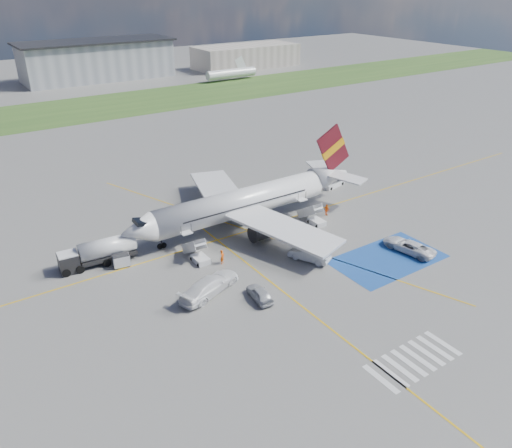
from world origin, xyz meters
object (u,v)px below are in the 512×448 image
(belt_loader, at_px, (334,185))
(van_white_a, at_px, (409,244))
(airliner, at_px, (250,201))
(fuel_tanker, at_px, (98,254))
(van_white_b, at_px, (210,283))
(gpu_cart, at_px, (121,261))
(car_silver_a, at_px, (260,293))
(car_silver_b, at_px, (309,254))

(belt_loader, relative_size, van_white_a, 0.92)
(airliner, distance_m, fuel_tanker, 21.47)
(airliner, xyz_separation_m, van_white_b, (-13.29, -12.13, -2.17))
(gpu_cart, bearing_deg, car_silver_a, -46.69)
(car_silver_a, height_order, van_white_b, van_white_b)
(belt_loader, bearing_deg, car_silver_a, -157.60)
(van_white_b, bearing_deg, fuel_tanker, 11.35)
(van_white_a, distance_m, van_white_b, 26.09)
(belt_loader, height_order, car_silver_a, car_silver_a)
(car_silver_a, distance_m, van_white_a, 21.62)
(car_silver_a, height_order, car_silver_b, car_silver_b)
(gpu_cart, bearing_deg, van_white_a, -18.45)
(airliner, xyz_separation_m, fuel_tanker, (-21.35, 0.78, -2.09))
(car_silver_b, distance_m, van_white_a, 12.96)
(van_white_b, bearing_deg, gpu_cart, 8.71)
(belt_loader, height_order, car_silver_b, car_silver_b)
(belt_loader, relative_size, car_silver_a, 1.14)
(airliner, bearing_deg, van_white_b, -137.62)
(belt_loader, xyz_separation_m, car_silver_a, (-28.43, -19.75, 0.37))
(belt_loader, distance_m, van_white_b, 35.88)
(gpu_cart, relative_size, van_white_a, 0.41)
(fuel_tanker, relative_size, van_white_b, 1.48)
(airliner, distance_m, car_silver_b, 13.07)
(gpu_cart, bearing_deg, van_white_b, -51.00)
(airliner, height_order, van_white_b, airliner)
(fuel_tanker, xyz_separation_m, car_silver_a, (11.92, -17.01, -0.59))
(fuel_tanker, height_order, belt_loader, fuel_tanker)
(belt_loader, height_order, van_white_b, van_white_b)
(car_silver_b, xyz_separation_m, van_white_a, (11.82, -5.32, 0.11))
(fuel_tanker, bearing_deg, van_white_a, -24.86)
(belt_loader, bearing_deg, airliner, 178.10)
(car_silver_a, xyz_separation_m, van_white_b, (-3.85, 4.11, 0.51))
(belt_loader, height_order, van_white_a, van_white_a)
(fuel_tanker, xyz_separation_m, van_white_b, (8.07, -12.91, -0.08))
(airliner, relative_size, van_white_b, 5.89)
(airliner, xyz_separation_m, gpu_cart, (-19.34, -1.36, -2.67))
(van_white_b, bearing_deg, belt_loader, -84.80)
(airliner, bearing_deg, van_white_a, -56.30)
(gpu_cart, distance_m, belt_loader, 38.65)
(van_white_b, bearing_deg, car_silver_b, -113.58)
(van_white_a, bearing_deg, car_silver_a, -14.61)
(gpu_cart, bearing_deg, car_silver_b, -20.64)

